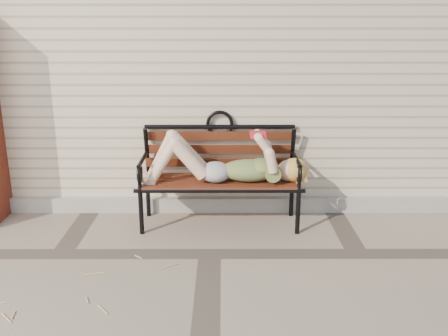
{
  "coord_description": "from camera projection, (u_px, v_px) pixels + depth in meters",
  "views": [
    {
      "loc": [
        0.11,
        -3.82,
        1.91
      ],
      "look_at": [
        0.12,
        0.43,
        0.63
      ],
      "focal_mm": 40.0,
      "sensor_mm": 36.0,
      "label": 1
    }
  ],
  "objects": [
    {
      "name": "garden_bench",
      "position": [
        220.0,
        163.0,
        4.74
      ],
      "size": [
        1.63,
        0.65,
        1.05
      ],
      "color": "black",
      "rests_on": "ground"
    },
    {
      "name": "reading_woman",
      "position": [
        221.0,
        163.0,
        4.61
      ],
      "size": [
        1.53,
        0.35,
        0.48
      ],
      "color": "#0A3D4A",
      "rests_on": "ground"
    },
    {
      "name": "house_wall",
      "position": [
        215.0,
        50.0,
        6.64
      ],
      "size": [
        8.0,
        4.0,
        3.0
      ],
      "primitive_type": "cube",
      "color": "beige",
      "rests_on": "ground"
    },
    {
      "name": "ground",
      "position": [
        210.0,
        254.0,
        4.2
      ],
      "size": [
        80.0,
        80.0,
        0.0
      ],
      "primitive_type": "plane",
      "color": "gray",
      "rests_on": "ground"
    },
    {
      "name": "foundation_strip",
      "position": [
        212.0,
        204.0,
        5.11
      ],
      "size": [
        8.0,
        0.1,
        0.15
      ],
      "primitive_type": "cube",
      "color": "#ADA69C",
      "rests_on": "ground"
    }
  ]
}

